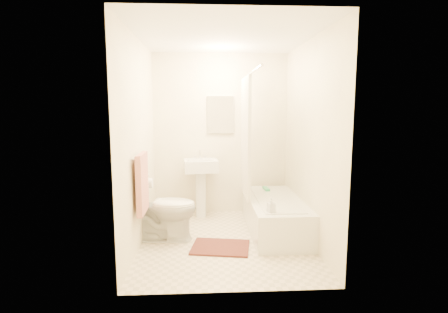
{
  "coord_description": "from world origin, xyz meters",
  "views": [
    {
      "loc": [
        -0.24,
        -4.06,
        1.6
      ],
      "look_at": [
        0.0,
        0.25,
        1.0
      ],
      "focal_mm": 28.0,
      "sensor_mm": 36.0,
      "label": 1
    }
  ],
  "objects": [
    {
      "name": "wall_back",
      "position": [
        0.0,
        1.2,
        1.2
      ],
      "size": [
        2.0,
        0.02,
        2.4
      ],
      "primitive_type": "cube",
      "color": "beige",
      "rests_on": "ground"
    },
    {
      "name": "mirror",
      "position": [
        0.0,
        1.18,
        1.5
      ],
      "size": [
        0.4,
        0.03,
        0.55
      ],
      "primitive_type": "cube",
      "color": "white",
      "rests_on": "wall_back"
    },
    {
      "name": "scrub_brush",
      "position": [
        0.63,
        0.78,
        0.45
      ],
      "size": [
        0.08,
        0.2,
        0.04
      ],
      "primitive_type": "cube",
      "rotation": [
        0.0,
        0.0,
        0.09
      ],
      "color": "#3EB56E",
      "rests_on": "bathtub"
    },
    {
      "name": "floor",
      "position": [
        0.0,
        0.0,
        0.0
      ],
      "size": [
        2.4,
        2.4,
        0.0
      ],
      "primitive_type": "plane",
      "color": "beige",
      "rests_on": "ground"
    },
    {
      "name": "toilet",
      "position": [
        -0.75,
        0.1,
        0.4
      ],
      "size": [
        0.85,
        0.52,
        0.79
      ],
      "primitive_type": "imported",
      "rotation": [
        0.0,
        0.0,
        1.49
      ],
      "color": "silver",
      "rests_on": "floor"
    },
    {
      "name": "bathtub",
      "position": [
        0.66,
        0.3,
        0.22
      ],
      "size": [
        0.67,
        1.53,
        0.43
      ],
      "primitive_type": null,
      "color": "silver",
      "rests_on": "floor"
    },
    {
      "name": "toilet_paper",
      "position": [
        -0.93,
        0.12,
        0.7
      ],
      "size": [
        0.11,
        0.12,
        0.12
      ],
      "primitive_type": "cylinder",
      "rotation": [
        0.0,
        1.57,
        0.0
      ],
      "color": "white",
      "rests_on": "wall_left"
    },
    {
      "name": "wall_left",
      "position": [
        -1.0,
        0.0,
        1.2
      ],
      "size": [
        0.02,
        2.4,
        2.4
      ],
      "primitive_type": "cube",
      "color": "beige",
      "rests_on": "ground"
    },
    {
      "name": "soap_bottle",
      "position": [
        0.5,
        -0.29,
        0.52
      ],
      "size": [
        0.1,
        0.1,
        0.17
      ],
      "primitive_type": "imported",
      "rotation": [
        0.0,
        0.0,
        0.33
      ],
      "color": "white",
      "rests_on": "bathtub"
    },
    {
      "name": "towel",
      "position": [
        -0.93,
        -0.25,
        0.78
      ],
      "size": [
        0.06,
        0.45,
        0.66
      ],
      "primitive_type": "cube",
      "color": "#CC7266",
      "rests_on": "towel_bar"
    },
    {
      "name": "towel_bar",
      "position": [
        -0.96,
        -0.25,
        1.1
      ],
      "size": [
        0.02,
        0.6,
        0.02
      ],
      "primitive_type": "cylinder",
      "rotation": [
        1.57,
        0.0,
        0.0
      ],
      "color": "silver",
      "rests_on": "wall_left"
    },
    {
      "name": "shower_curtain",
      "position": [
        0.3,
        0.5,
        1.22
      ],
      "size": [
        0.04,
        0.8,
        1.55
      ],
      "primitive_type": "cube",
      "color": "silver",
      "rests_on": "curtain_rod"
    },
    {
      "name": "ceiling",
      "position": [
        0.0,
        0.0,
        2.4
      ],
      "size": [
        2.4,
        2.4,
        0.0
      ],
      "primitive_type": "plane",
      "color": "white",
      "rests_on": "ground"
    },
    {
      "name": "wall_right",
      "position": [
        1.0,
        0.0,
        1.2
      ],
      "size": [
        0.02,
        2.4,
        2.4
      ],
      "primitive_type": "cube",
      "color": "beige",
      "rests_on": "ground"
    },
    {
      "name": "curtain_rod",
      "position": [
        0.3,
        0.1,
        2.0
      ],
      "size": [
        0.03,
        1.7,
        0.03
      ],
      "primitive_type": "cylinder",
      "rotation": [
        1.57,
        0.0,
        0.0
      ],
      "color": "silver",
      "rests_on": "wall_back"
    },
    {
      "name": "sink",
      "position": [
        -0.3,
        0.95,
        0.47
      ],
      "size": [
        0.51,
        0.43,
        0.93
      ],
      "primitive_type": null,
      "rotation": [
        0.0,
        0.0,
        0.1
      ],
      "color": "white",
      "rests_on": "floor"
    },
    {
      "name": "bath_mat",
      "position": [
        -0.07,
        -0.22,
        0.01
      ],
      "size": [
        0.72,
        0.59,
        0.02
      ],
      "primitive_type": "cube",
      "rotation": [
        0.0,
        0.0,
        -0.17
      ],
      "color": "#4F2B1E",
      "rests_on": "floor"
    }
  ]
}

